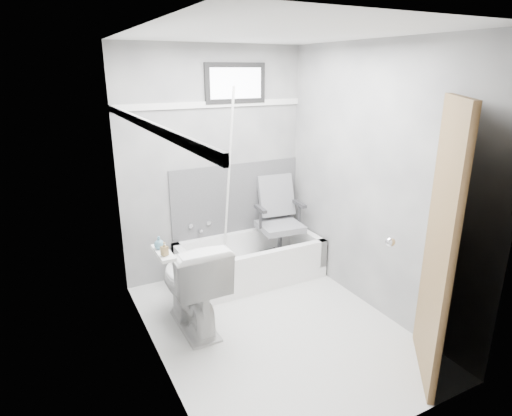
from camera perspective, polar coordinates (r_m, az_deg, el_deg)
floor at (r=3.90m, az=2.47°, el=-15.59°), size 2.60×2.60×0.00m
ceiling at (r=3.25m, az=3.07°, el=22.30°), size 2.60×2.60×0.00m
wall_back at (r=4.52m, az=-5.59°, el=5.74°), size 2.00×0.02×2.40m
wall_front at (r=2.42m, az=18.45°, el=-6.27°), size 2.00×0.02×2.40m
wall_left at (r=3.03m, az=-13.87°, el=-0.93°), size 0.02×2.60×2.40m
wall_right at (r=3.96m, az=15.37°, el=3.43°), size 0.02×2.60×2.40m
bathtub at (r=4.60m, az=-0.80°, el=-6.97°), size 1.50×0.70×0.42m
office_chair at (r=4.68m, az=3.23°, el=-1.67°), size 0.58×0.58×0.92m
toilet at (r=3.74m, az=-8.58°, el=-9.98°), size 0.47×0.84×0.82m
door at (r=3.24m, az=30.16°, el=-5.46°), size 0.78×0.78×2.00m
window at (r=4.50m, az=-2.78°, el=16.29°), size 0.66×0.04×0.40m
backerboard at (r=4.71m, az=-2.58°, el=1.27°), size 1.50×0.02×0.78m
trim_back at (r=4.42m, az=-5.78°, el=13.59°), size 2.00×0.02×0.06m
trim_left at (r=2.89m, az=-14.55°, el=10.79°), size 0.02×2.60×0.06m
pole at (r=4.36m, az=-3.71°, el=3.30°), size 0.02×0.37×1.92m
shelf at (r=3.16m, az=-12.27°, el=-5.86°), size 0.10×0.32×0.02m
soap_bottle_a at (r=3.06m, az=-12.12°, el=-5.32°), size 0.06×0.06×0.10m
soap_bottle_b at (r=3.19m, az=-12.81°, el=-4.51°), size 0.09×0.09×0.10m
faucet at (r=4.61m, az=-7.51°, el=-2.53°), size 0.26×0.10×0.16m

